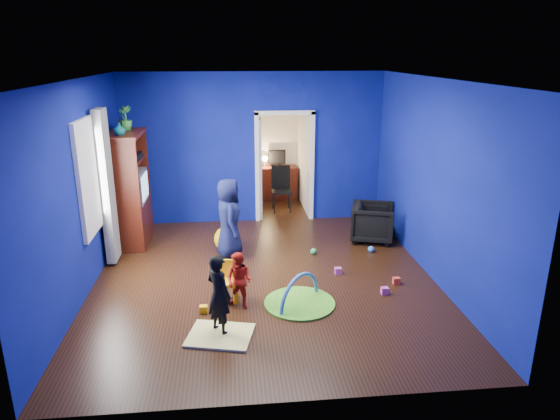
{
  "coord_description": "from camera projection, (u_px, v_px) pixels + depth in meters",
  "views": [
    {
      "loc": [
        -0.46,
        -6.77,
        3.26
      ],
      "look_at": [
        0.27,
        0.4,
        0.95
      ],
      "focal_mm": 32.0,
      "sensor_mm": 36.0,
      "label": 1
    }
  ],
  "objects": [
    {
      "name": "kid_chair",
      "position": [
        228.0,
        284.0,
        6.75
      ],
      "size": [
        0.32,
        0.32,
        0.5
      ],
      "primitive_type": "cube",
      "rotation": [
        0.0,
        0.0,
        -0.14
      ],
      "color": "yellow",
      "rests_on": "floor"
    },
    {
      "name": "floor",
      "position": [
        265.0,
        279.0,
        7.45
      ],
      "size": [
        5.0,
        5.5,
        0.01
      ],
      "primitive_type": "cube",
      "color": "black",
      "rests_on": "ground"
    },
    {
      "name": "wall_right",
      "position": [
        435.0,
        181.0,
        7.25
      ],
      "size": [
        0.02,
        5.5,
        2.9
      ],
      "primitive_type": "cube",
      "color": "navy",
      "rests_on": "floor"
    },
    {
      "name": "desk_monitor",
      "position": [
        277.0,
        157.0,
        11.37
      ],
      "size": [
        0.4,
        0.05,
        0.32
      ],
      "primitive_type": "cube",
      "color": "black",
      "rests_on": "study_desk"
    },
    {
      "name": "wall_back",
      "position": [
        254.0,
        149.0,
        9.61
      ],
      "size": [
        5.0,
        0.02,
        2.9
      ],
      "primitive_type": "cube",
      "color": "navy",
      "rests_on": "floor"
    },
    {
      "name": "play_mat",
      "position": [
        300.0,
        303.0,
        6.72
      ],
      "size": [
        0.96,
        0.96,
        0.03
      ],
      "primitive_type": "cylinder",
      "color": "green",
      "rests_on": "floor"
    },
    {
      "name": "toy_0",
      "position": [
        396.0,
        281.0,
        7.29
      ],
      "size": [
        0.1,
        0.08,
        0.1
      ],
      "primitive_type": "cube",
      "color": "#EE3F27",
      "rests_on": "floor"
    },
    {
      "name": "desk_lamp",
      "position": [
        265.0,
        159.0,
        11.29
      ],
      "size": [
        0.14,
        0.14,
        0.14
      ],
      "primitive_type": "sphere",
      "color": "#FFD88C",
      "rests_on": "study_desk"
    },
    {
      "name": "yellow_blanket",
      "position": [
        220.0,
        335.0,
        5.96
      ],
      "size": [
        0.87,
        0.76,
        0.03
      ],
      "primitive_type": "cube",
      "rotation": [
        0.0,
        0.0,
        -0.24
      ],
      "color": "#F2E07A",
      "rests_on": "floor"
    },
    {
      "name": "toy_1",
      "position": [
        371.0,
        249.0,
        8.45
      ],
      "size": [
        0.11,
        0.11,
        0.11
      ],
      "primitive_type": "sphere",
      "color": "#2978EA",
      "rests_on": "floor"
    },
    {
      "name": "toy_5",
      "position": [
        385.0,
        291.0,
        6.99
      ],
      "size": [
        0.1,
        0.08,
        0.1
      ],
      "primitive_type": "cube",
      "color": "#D14E9C",
      "rests_on": "floor"
    },
    {
      "name": "wall_front",
      "position": [
        286.0,
        265.0,
        4.4
      ],
      "size": [
        5.0,
        0.02,
        2.9
      ],
      "primitive_type": "cube",
      "color": "navy",
      "rests_on": "floor"
    },
    {
      "name": "crt_tv",
      "position": [
        131.0,
        187.0,
        8.61
      ],
      "size": [
        0.46,
        0.7,
        0.54
      ],
      "primitive_type": "cube",
      "color": "silver",
      "rests_on": "tv_armoire"
    },
    {
      "name": "tv_armoire",
      "position": [
        129.0,
        189.0,
        8.62
      ],
      "size": [
        0.58,
        1.14,
        1.96
      ],
      "primitive_type": "cube",
      "color": "#3B1109",
      "rests_on": "floor"
    },
    {
      "name": "alcove",
      "position": [
        280.0,
        150.0,
        10.56
      ],
      "size": [
        1.0,
        1.75,
        2.5
      ],
      "primitive_type": null,
      "color": "silver",
      "rests_on": "floor"
    },
    {
      "name": "wall_left",
      "position": [
        80.0,
        190.0,
        6.77
      ],
      "size": [
        0.02,
        5.5,
        2.9
      ],
      "primitive_type": "cube",
      "color": "navy",
      "rests_on": "floor"
    },
    {
      "name": "toy_arch",
      "position": [
        300.0,
        303.0,
        6.72
      ],
      "size": [
        0.63,
        0.65,
        0.85
      ],
      "primitive_type": "torus",
      "rotation": [
        1.57,
        0.0,
        0.81
      ],
      "color": "#3F8CD8",
      "rests_on": "floor"
    },
    {
      "name": "toddler_red",
      "position": [
        239.0,
        281.0,
        6.54
      ],
      "size": [
        0.47,
        0.44,
        0.77
      ],
      "primitive_type": "imported",
      "rotation": [
        0.0,
        0.0,
        -0.55
      ],
      "color": "#B51329",
      "rests_on": "floor"
    },
    {
      "name": "toy_2",
      "position": [
        204.0,
        309.0,
        6.49
      ],
      "size": [
        0.1,
        0.08,
        0.1
      ],
      "primitive_type": "cube",
      "color": "yellow",
      "rests_on": "floor"
    },
    {
      "name": "window_left",
      "position": [
        87.0,
        177.0,
        7.07
      ],
      "size": [
        0.03,
        0.95,
        1.55
      ],
      "primitive_type": "cube",
      "color": "white",
      "rests_on": "wall_left"
    },
    {
      "name": "ceiling",
      "position": [
        263.0,
        79.0,
        6.57
      ],
      "size": [
        5.0,
        5.5,
        0.01
      ],
      "primitive_type": "cube",
      "color": "white",
      "rests_on": "wall_back"
    },
    {
      "name": "armchair",
      "position": [
        373.0,
        222.0,
        8.9
      ],
      "size": [
        0.91,
        0.9,
        0.67
      ],
      "primitive_type": "imported",
      "rotation": [
        0.0,
        0.0,
        1.28
      ],
      "color": "black",
      "rests_on": "floor"
    },
    {
      "name": "curtain",
      "position": [
        107.0,
        187.0,
        7.69
      ],
      "size": [
        0.14,
        0.42,
        2.4
      ],
      "primitive_type": "cube",
      "color": "slate",
      "rests_on": "floor"
    },
    {
      "name": "study_desk",
      "position": [
        277.0,
        183.0,
        11.43
      ],
      "size": [
        0.88,
        0.44,
        0.75
      ],
      "primitive_type": "cube",
      "color": "#3D140A",
      "rests_on": "floor"
    },
    {
      "name": "toy_4",
      "position": [
        338.0,
        271.0,
        7.62
      ],
      "size": [
        0.1,
        0.08,
        0.1
      ],
      "primitive_type": "cube",
      "color": "#CB4CAE",
      "rests_on": "floor"
    },
    {
      "name": "potted_plant",
      "position": [
        125.0,
        118.0,
        8.46
      ],
      "size": [
        0.3,
        0.3,
        0.42
      ],
      "primitive_type": "imported",
      "rotation": [
        0.0,
        0.0,
        -0.34
      ],
      "color": "#328B37",
      "rests_on": "tv_armoire"
    },
    {
      "name": "folding_chair",
      "position": [
        282.0,
        190.0,
        10.5
      ],
      "size": [
        0.4,
        0.4,
        0.92
      ],
      "primitive_type": "cube",
      "color": "black",
      "rests_on": "floor"
    },
    {
      "name": "vase",
      "position": [
        119.0,
        129.0,
        8.0
      ],
      "size": [
        0.21,
        0.21,
        0.2
      ],
      "primitive_type": "imported",
      "rotation": [
        0.0,
        0.0,
        0.11
      ],
      "color": "#0B4A5F",
      "rests_on": "tv_armoire"
    },
    {
      "name": "child_black",
      "position": [
        219.0,
        295.0,
        5.9
      ],
      "size": [
        0.42,
        0.44,
        1.01
      ],
      "primitive_type": "imported",
      "rotation": [
        0.0,
        0.0,
        2.29
      ],
      "color": "black",
      "rests_on": "floor"
    },
    {
      "name": "book_shelf",
      "position": [
        277.0,
        109.0,
        11.03
      ],
      "size": [
        0.88,
        0.24,
        0.04
      ],
      "primitive_type": "cube",
      "color": "white",
      "rests_on": "study_desk"
    },
    {
      "name": "hopper_ball",
      "position": [
        227.0,
        239.0,
        8.46
      ],
      "size": [
        0.43,
        0.43,
        0.43
      ],
      "primitive_type": "sphere",
      "color": "yellow",
      "rests_on": "floor"
    },
    {
      "name": "doorway",
      "position": [
        285.0,
        169.0,
        9.79
      ],
      "size": [
        1.16,
        0.1,
        2.1
      ],
      "primitive_type": "cube",
      "color": "white",
      "rests_on": "floor"
    },
    {
      "name": "toy_3",
      "position": [
        314.0,
        251.0,
        8.36
      ],
      "size": [
        0.11,
        0.11,
        0.11
      ],
      "primitive_type": "sphere",
      "color": "green",
      "rests_on": "floor"
    },
    {
      "name": "child_navy",
      "position": [
        229.0,
        218.0,
        8.09
      ],
      "size": [
        0.49,
        0.69,
        1.32
      ],
      "primitive_type": "imported",
      "rotation": [
        0.0,
        0.0,
        1.68
      ],
      "color": "#0F1437",
      "rests_on": "floor"
    }
  ]
}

